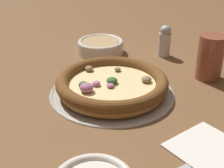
{
  "coord_description": "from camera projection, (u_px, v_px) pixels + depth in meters",
  "views": [
    {
      "loc": [
        0.21,
        0.63,
        0.36
      ],
      "look_at": [
        0.0,
        0.0,
        0.02
      ],
      "focal_mm": 50.0,
      "sensor_mm": 36.0,
      "label": 1
    }
  ],
  "objects": [
    {
      "name": "pizza_tray",
      "position": [
        112.0,
        92.0,
        0.76
      ],
      "size": [
        0.3,
        0.3,
        0.01
      ],
      "color": "#B7B2A8",
      "rests_on": "ground_plane"
    },
    {
      "name": "fork",
      "position": [
        198.0,
        161.0,
        0.54
      ],
      "size": [
        0.2,
        0.06,
        0.0
      ],
      "rotation": [
        0.0,
        0.0,
        9.65
      ],
      "color": "#B7B7BC",
      "rests_on": "ground_plane"
    },
    {
      "name": "pepper_shaker",
      "position": [
        165.0,
        41.0,
        0.95
      ],
      "size": [
        0.04,
        0.04,
        0.1
      ],
      "color": "silver",
      "rests_on": "ground_plane"
    },
    {
      "name": "ground_plane",
      "position": [
        112.0,
        93.0,
        0.76
      ],
      "size": [
        3.0,
        3.0,
        0.0
      ],
      "primitive_type": "plane",
      "color": "brown"
    },
    {
      "name": "napkin",
      "position": [
        212.0,
        150.0,
        0.56
      ],
      "size": [
        0.16,
        0.17,
        0.01
      ],
      "rotation": [
        0.0,
        0.0,
        0.32
      ],
      "color": "white",
      "rests_on": "ground_plane"
    },
    {
      "name": "bowl_near",
      "position": [
        101.0,
        46.0,
        0.98
      ],
      "size": [
        0.14,
        0.14,
        0.04
      ],
      "color": "silver",
      "rests_on": "ground_plane"
    },
    {
      "name": "pizza",
      "position": [
        112.0,
        83.0,
        0.74
      ],
      "size": [
        0.27,
        0.27,
        0.04
      ],
      "color": "tan",
      "rests_on": "pizza_tray"
    },
    {
      "name": "drinking_cup",
      "position": [
        210.0,
        57.0,
        0.81
      ],
      "size": [
        0.07,
        0.07,
        0.12
      ],
      "color": "brown",
      "rests_on": "ground_plane"
    }
  ]
}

